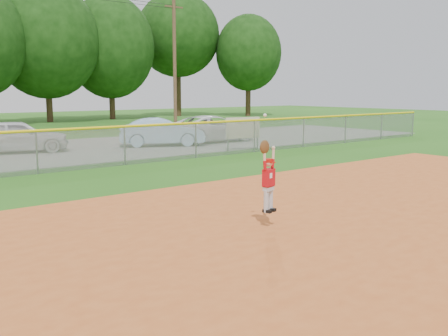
% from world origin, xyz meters
% --- Properties ---
extents(ground, '(120.00, 120.00, 0.00)m').
position_xyz_m(ground, '(0.00, 0.00, 0.00)').
color(ground, '#235814').
rests_on(ground, ground).
extents(parking_strip, '(44.00, 10.00, 0.03)m').
position_xyz_m(parking_strip, '(0.00, 16.00, 0.01)').
color(parking_strip, slate).
rests_on(parking_strip, ground).
extents(car_white_a, '(4.77, 2.86, 1.52)m').
position_xyz_m(car_white_a, '(-2.16, 16.43, 0.79)').
color(car_white_a, silver).
rests_on(car_white_a, parking_strip).
extents(car_blue, '(4.55, 3.25, 1.43)m').
position_xyz_m(car_blue, '(4.53, 14.76, 0.74)').
color(car_blue, '#98BEE3').
rests_on(car_blue, parking_strip).
extents(car_white_b, '(5.35, 2.62, 1.46)m').
position_xyz_m(car_white_b, '(7.82, 14.81, 0.76)').
color(car_white_b, silver).
rests_on(car_white_b, parking_strip).
extents(sponsor_sign, '(1.77, 0.43, 1.60)m').
position_xyz_m(sponsor_sign, '(6.61, 10.77, 1.06)').
color(sponsor_sign, gray).
rests_on(sponsor_sign, ground).
extents(outfield_fence, '(40.06, 0.10, 1.55)m').
position_xyz_m(outfield_fence, '(0.00, 10.00, 0.88)').
color(outfield_fence, gray).
rests_on(outfield_fence, ground).
extents(power_lines, '(19.40, 0.24, 9.00)m').
position_xyz_m(power_lines, '(1.00, 22.00, 4.68)').
color(power_lines, '#4C3823').
rests_on(power_lines, ground).
extents(ballplayer, '(0.50, 0.26, 2.06)m').
position_xyz_m(ballplayer, '(-1.79, 0.06, 1.11)').
color(ballplayer, silver).
rests_on(ballplayer, ground).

